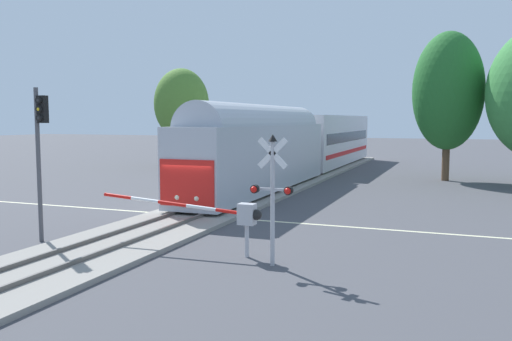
% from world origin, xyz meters
% --- Properties ---
extents(ground_plane, '(220.00, 220.00, 0.00)m').
position_xyz_m(ground_plane, '(0.00, 0.00, 0.00)').
color(ground_plane, '#47474C').
extents(road_centre_stripe, '(44.00, 0.20, 0.01)m').
position_xyz_m(road_centre_stripe, '(0.00, 0.00, 0.00)').
color(road_centre_stripe, beige).
rests_on(road_centre_stripe, ground).
extents(railway_track, '(4.40, 80.00, 0.32)m').
position_xyz_m(railway_track, '(0.00, 0.00, 0.10)').
color(railway_track, gray).
rests_on(railway_track, ground).
extents(commuter_train, '(3.04, 40.32, 5.16)m').
position_xyz_m(commuter_train, '(0.00, 17.58, 2.80)').
color(commuter_train, '#B2B7C1').
rests_on(commuter_train, railway_track).
extents(crossing_gate_near, '(6.21, 0.40, 1.89)m').
position_xyz_m(crossing_gate_near, '(4.31, -6.19, 1.44)').
color(crossing_gate_near, '#B7B7BC').
rests_on(crossing_gate_near, ground).
extents(crossing_signal_mast, '(1.36, 0.44, 4.12)m').
position_xyz_m(crossing_signal_mast, '(6.18, -6.90, 2.51)').
color(crossing_signal_mast, '#B2B2B7').
rests_on(crossing_signal_mast, ground).
extents(crossing_gate_far, '(6.51, 0.40, 1.80)m').
position_xyz_m(crossing_gate_far, '(-4.24, 6.19, 1.43)').
color(crossing_gate_far, '#B7B7BC').
rests_on(crossing_gate_far, ground).
extents(traffic_signal_median, '(0.53, 0.38, 5.74)m').
position_xyz_m(traffic_signal_median, '(-2.91, -6.87, 3.84)').
color(traffic_signal_median, '#4C4C51').
rests_on(traffic_signal_median, ground).
extents(oak_far_right, '(5.12, 5.12, 11.00)m').
position_xyz_m(oak_far_right, '(10.53, 19.79, 6.63)').
color(oak_far_right, brown).
rests_on(oak_far_right, ground).
extents(pine_left_background, '(5.28, 5.28, 9.44)m').
position_xyz_m(pine_left_background, '(-13.70, 23.30, 6.03)').
color(pine_left_background, brown).
rests_on(pine_left_background, ground).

